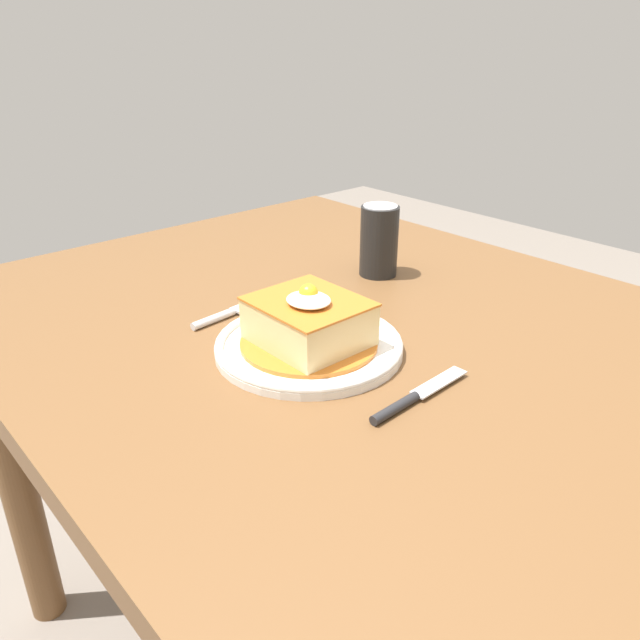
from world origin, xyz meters
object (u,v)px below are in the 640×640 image
at_px(soda_can, 379,241).
at_px(knife, 408,400).
at_px(main_plate, 309,345).
at_px(fork, 224,315).

bearing_deg(soda_can, knife, -41.52).
relative_size(main_plate, fork, 1.79).
xyz_separation_m(knife, soda_can, (-0.32, 0.28, 0.06)).
bearing_deg(main_plate, soda_can, 116.40).
xyz_separation_m(fork, knife, (0.34, 0.03, 0.00)).
height_order(knife, soda_can, soda_can).
height_order(main_plate, knife, main_plate).
bearing_deg(main_plate, fork, -170.53).
xyz_separation_m(main_plate, knife, (0.18, -0.00, -0.00)).
bearing_deg(knife, main_plate, 179.95).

